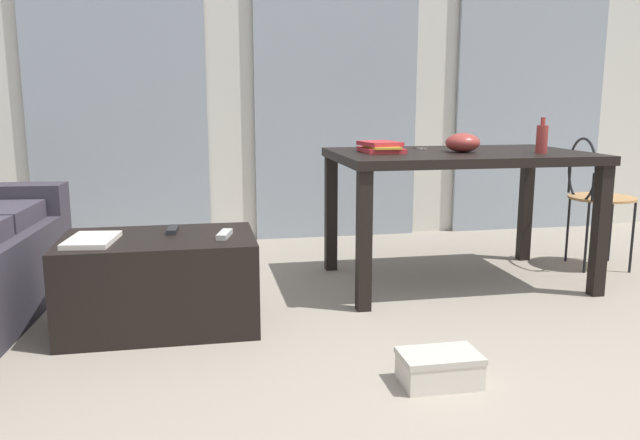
# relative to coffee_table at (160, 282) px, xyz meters

# --- Properties ---
(ground_plane) EXTENTS (7.62, 7.62, 0.00)m
(ground_plane) POSITION_rel_coffee_table_xyz_m (1.25, -0.10, -0.22)
(ground_plane) COLOR gray
(wall_back) EXTENTS (6.27, 0.10, 2.62)m
(wall_back) POSITION_rel_coffee_table_xyz_m (1.25, 1.89, 1.09)
(wall_back) COLOR silver
(wall_back) RESTS_ON ground
(curtains) EXTENTS (4.46, 0.03, 2.20)m
(curtains) POSITION_rel_coffee_table_xyz_m (1.25, 1.81, 0.88)
(curtains) COLOR #99A3AD
(curtains) RESTS_ON ground
(coffee_table) EXTENTS (0.89, 0.57, 0.43)m
(coffee_table) POSITION_rel_coffee_table_xyz_m (0.00, 0.00, 0.00)
(coffee_table) COLOR black
(coffee_table) RESTS_ON ground
(craft_table) EXTENTS (1.42, 0.91, 0.77)m
(craft_table) POSITION_rel_coffee_table_xyz_m (1.67, 0.44, 0.46)
(craft_table) COLOR black
(craft_table) RESTS_ON ground
(wire_chair) EXTENTS (0.41, 0.43, 0.83)m
(wire_chair) POSITION_rel_coffee_table_xyz_m (2.64, 0.59, 0.30)
(wire_chair) COLOR #B7844C
(wire_chair) RESTS_ON ground
(bottle_near) EXTENTS (0.06, 0.06, 0.20)m
(bottle_near) POSITION_rel_coffee_table_xyz_m (2.07, 0.25, 0.63)
(bottle_near) COLOR #99332D
(bottle_near) RESTS_ON craft_table
(bowl) EXTENTS (0.19, 0.19, 0.11)m
(bowl) POSITION_rel_coffee_table_xyz_m (1.67, 0.39, 0.61)
(bowl) COLOR #9E3833
(bowl) RESTS_ON craft_table
(book_stack) EXTENTS (0.23, 0.30, 0.06)m
(book_stack) POSITION_rel_coffee_table_xyz_m (1.21, 0.47, 0.58)
(book_stack) COLOR red
(book_stack) RESTS_ON craft_table
(scissors) EXTENTS (0.06, 0.10, 0.00)m
(scissors) POSITION_rel_coffee_table_xyz_m (1.51, 0.69, 0.56)
(scissors) COLOR #9EA0A5
(scissors) RESTS_ON craft_table
(tv_remote_primary) EXTENTS (0.06, 0.16, 0.02)m
(tv_remote_primary) POSITION_rel_coffee_table_xyz_m (0.07, 0.10, 0.23)
(tv_remote_primary) COLOR #232326
(tv_remote_primary) RESTS_ON coffee_table
(tv_remote_secondary) EXTENTS (0.09, 0.17, 0.02)m
(tv_remote_secondary) POSITION_rel_coffee_table_xyz_m (0.31, -0.06, 0.23)
(tv_remote_secondary) COLOR #B7B7B2
(tv_remote_secondary) RESTS_ON coffee_table
(magazine) EXTENTS (0.24, 0.32, 0.02)m
(magazine) POSITION_rel_coffee_table_xyz_m (-0.28, -0.07, 0.23)
(magazine) COLOR silver
(magazine) RESTS_ON coffee_table
(shoebox) EXTENTS (0.30, 0.19, 0.12)m
(shoebox) POSITION_rel_coffee_table_xyz_m (1.07, -0.85, -0.15)
(shoebox) COLOR beige
(shoebox) RESTS_ON ground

